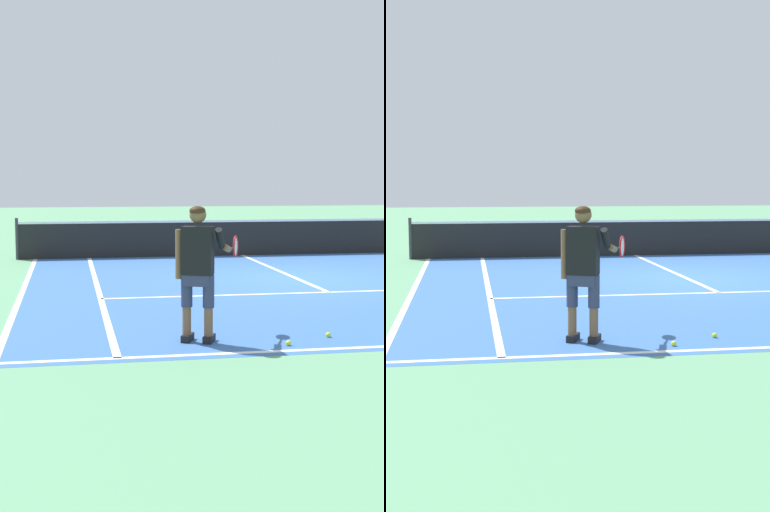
% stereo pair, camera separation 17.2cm
% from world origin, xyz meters
% --- Properties ---
extents(ground_plane, '(80.00, 80.00, 0.00)m').
position_xyz_m(ground_plane, '(0.00, 0.00, 0.00)').
color(ground_plane, '#609E70').
extents(court_inner_surface, '(10.98, 10.90, 0.00)m').
position_xyz_m(court_inner_surface, '(0.00, -0.69, 0.00)').
color(court_inner_surface, '#3866A8').
rests_on(court_inner_surface, ground).
extents(line_service, '(8.23, 0.10, 0.01)m').
position_xyz_m(line_service, '(0.00, -1.84, 0.00)').
color(line_service, white).
rests_on(line_service, ground).
extents(line_centre_service, '(0.10, 6.40, 0.01)m').
position_xyz_m(line_centre_service, '(0.00, 1.36, 0.00)').
color(line_centre_service, white).
rests_on(line_centre_service, ground).
extents(line_singles_left, '(0.10, 10.50, 0.01)m').
position_xyz_m(line_singles_left, '(-4.12, -0.69, 0.00)').
color(line_singles_left, white).
rests_on(line_singles_left, ground).
extents(line_doubles_left, '(0.10, 10.50, 0.01)m').
position_xyz_m(line_doubles_left, '(-5.49, -0.69, 0.00)').
color(line_doubles_left, white).
rests_on(line_doubles_left, ground).
extents(tennis_net, '(11.96, 0.08, 1.07)m').
position_xyz_m(tennis_net, '(0.00, 4.56, 0.50)').
color(tennis_net, '#333338').
rests_on(tennis_net, ground).
extents(tennis_player, '(0.98, 0.97, 1.71)m').
position_xyz_m(tennis_player, '(-3.05, -5.29, 0.99)').
color(tennis_player, black).
rests_on(tennis_player, ground).
extents(tennis_ball_near_feet, '(0.07, 0.07, 0.07)m').
position_xyz_m(tennis_ball_near_feet, '(-2.00, -5.69, 0.03)').
color(tennis_ball_near_feet, '#CCE02D').
rests_on(tennis_ball_near_feet, ground).
extents(tennis_ball_by_baseline, '(0.07, 0.07, 0.07)m').
position_xyz_m(tennis_ball_by_baseline, '(-1.34, -5.33, 0.03)').
color(tennis_ball_by_baseline, '#CCE02D').
rests_on(tennis_ball_by_baseline, ground).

